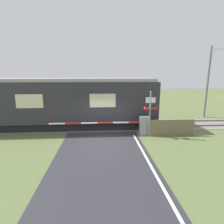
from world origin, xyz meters
name	(u,v)px	position (x,y,z in m)	size (l,w,h in m)	color
ground_plane	(102,142)	(0.00, 0.00, 0.00)	(80.00, 80.00, 0.00)	#5B6B3D
track_bed	(102,126)	(0.00, 3.39, 0.02)	(36.00, 3.20, 0.13)	slate
train	(38,103)	(-4.82, 3.39, 1.93)	(17.82, 3.18, 3.76)	black
crossing_barrier	(135,125)	(2.26, 1.12, 0.69)	(6.69, 0.44, 1.28)	gray
signal_post	(150,109)	(3.12, 0.78, 1.85)	(0.96, 0.26, 3.23)	gray
catenary_pole	(208,81)	(9.88, 5.65, 3.41)	(0.20, 1.90, 6.53)	slate
roadside_fence	(172,128)	(4.67, 0.80, 0.55)	(3.03, 0.06, 1.10)	#726047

